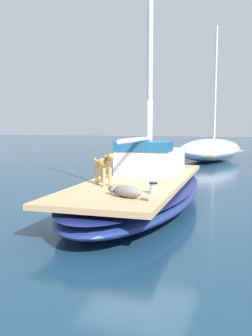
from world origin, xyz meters
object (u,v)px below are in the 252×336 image
moored_boat_far_astern (210,149)px  deck_winch (153,188)px  sailboat_main (140,192)px  dog_tan (104,165)px  coiled_rope (103,183)px  dog_grey (126,191)px

moored_boat_far_astern → deck_winch: bearing=-87.2°
sailboat_main → deck_winch: (0.80, -1.79, 0.42)m
dog_tan → coiled_rope: size_ratio=2.30×
sailboat_main → dog_grey: size_ratio=8.17×
sailboat_main → moored_boat_far_astern: size_ratio=1.01×
dog_tan → moored_boat_far_astern: (0.49, 13.60, -0.47)m
dog_tan → moored_boat_far_astern: size_ratio=0.10×
sailboat_main → moored_boat_far_astern: moored_boat_far_astern is taller
dog_tan → moored_boat_far_astern: moored_boat_far_astern is taller
dog_tan → dog_grey: bearing=-50.5°
dog_grey → deck_winch: (0.35, 0.48, -0.01)m
sailboat_main → dog_grey: (0.45, -2.26, 0.43)m
dog_grey → coiled_rope: size_ratio=2.77×
deck_winch → dog_grey: bearing=-126.3°
dog_grey → coiled_rope: dog_grey is taller
sailboat_main → coiled_rope: size_ratio=22.67×
moored_boat_far_astern → dog_tan: bearing=-92.1°
moored_boat_far_astern → coiled_rope: bearing=-92.7°
dog_tan → coiled_rope: 0.48m
dog_tan → coiled_rope: dog_tan is taller
dog_grey → coiled_rope: bearing=127.8°
coiled_rope → sailboat_main: bearing=63.1°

